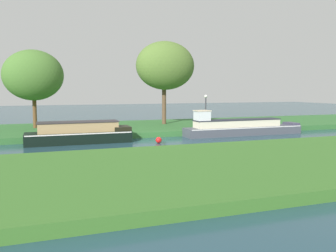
{
  "coord_description": "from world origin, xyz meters",
  "views": [
    {
      "loc": [
        -7.08,
        -22.44,
        3.5
      ],
      "look_at": [
        1.35,
        1.2,
        0.9
      ],
      "focal_mm": 38.13,
      "sensor_mm": 36.0,
      "label": 1
    }
  ],
  "objects_px": {
    "black_barge": "(80,133)",
    "channel_buoy": "(159,140)",
    "slate_narrowboat": "(240,127)",
    "mooring_post_near": "(236,124)",
    "willow_tree_centre": "(165,66)",
    "willow_tree_left": "(33,75)",
    "mooring_post_far": "(48,130)",
    "lamp_post": "(206,107)"
  },
  "relations": [
    {
      "from": "black_barge",
      "to": "mooring_post_far",
      "type": "bearing_deg",
      "value": 150.02
    },
    {
      "from": "slate_narrowboat",
      "to": "channel_buoy",
      "type": "xyz_separation_m",
      "value": [
        -7.17,
        -1.8,
        -0.38
      ]
    },
    {
      "from": "willow_tree_left",
      "to": "mooring_post_far",
      "type": "relative_size",
      "value": 7.56
    },
    {
      "from": "black_barge",
      "to": "mooring_post_near",
      "type": "height_order",
      "value": "black_barge"
    },
    {
      "from": "willow_tree_centre",
      "to": "mooring_post_near",
      "type": "relative_size",
      "value": 11.44
    },
    {
      "from": "black_barge",
      "to": "lamp_post",
      "type": "distance_m",
      "value": 10.3
    },
    {
      "from": "slate_narrowboat",
      "to": "willow_tree_centre",
      "type": "relative_size",
      "value": 1.31
    },
    {
      "from": "lamp_post",
      "to": "mooring_post_near",
      "type": "bearing_deg",
      "value": -21.67
    },
    {
      "from": "willow_tree_left",
      "to": "channel_buoy",
      "type": "xyz_separation_m",
      "value": [
        7.63,
        -8.12,
        -4.38
      ]
    },
    {
      "from": "channel_buoy",
      "to": "slate_narrowboat",
      "type": "bearing_deg",
      "value": 14.09
    },
    {
      "from": "willow_tree_left",
      "to": "lamp_post",
      "type": "relative_size",
      "value": 2.31
    },
    {
      "from": "mooring_post_near",
      "to": "willow_tree_left",
      "type": "bearing_deg",
      "value": 161.01
    },
    {
      "from": "willow_tree_centre",
      "to": "channel_buoy",
      "type": "bearing_deg",
      "value": -112.2
    },
    {
      "from": "willow_tree_centre",
      "to": "mooring_post_near",
      "type": "xyz_separation_m",
      "value": [
        4.22,
        -4.94,
        -4.81
      ]
    },
    {
      "from": "lamp_post",
      "to": "channel_buoy",
      "type": "height_order",
      "value": "lamp_post"
    },
    {
      "from": "black_barge",
      "to": "lamp_post",
      "type": "relative_size",
      "value": 2.52
    },
    {
      "from": "willow_tree_left",
      "to": "channel_buoy",
      "type": "bearing_deg",
      "value": -46.79
    },
    {
      "from": "willow_tree_centre",
      "to": "channel_buoy",
      "type": "relative_size",
      "value": 18.21
    },
    {
      "from": "slate_narrowboat",
      "to": "mooring_post_near",
      "type": "bearing_deg",
      "value": 77.1
    },
    {
      "from": "black_barge",
      "to": "lamp_post",
      "type": "bearing_deg",
      "value": 11.49
    },
    {
      "from": "black_barge",
      "to": "willow_tree_centre",
      "type": "distance_m",
      "value": 11.18
    },
    {
      "from": "lamp_post",
      "to": "willow_tree_centre",
      "type": "bearing_deg",
      "value": 116.07
    },
    {
      "from": "slate_narrowboat",
      "to": "willow_tree_centre",
      "type": "bearing_deg",
      "value": 123.06
    },
    {
      "from": "willow_tree_centre",
      "to": "mooring_post_near",
      "type": "distance_m",
      "value": 8.08
    },
    {
      "from": "willow_tree_centre",
      "to": "black_barge",
      "type": "bearing_deg",
      "value": -142.8
    },
    {
      "from": "lamp_post",
      "to": "mooring_post_near",
      "type": "xyz_separation_m",
      "value": [
        2.24,
        -0.89,
        -1.38
      ]
    },
    {
      "from": "black_barge",
      "to": "channel_buoy",
      "type": "xyz_separation_m",
      "value": [
        4.79,
        -1.8,
        -0.43
      ]
    },
    {
      "from": "slate_narrowboat",
      "to": "willow_tree_centre",
      "type": "xyz_separation_m",
      "value": [
        -3.96,
        6.08,
        4.94
      ]
    },
    {
      "from": "slate_narrowboat",
      "to": "lamp_post",
      "type": "height_order",
      "value": "lamp_post"
    },
    {
      "from": "mooring_post_near",
      "to": "slate_narrowboat",
      "type": "bearing_deg",
      "value": -102.9
    },
    {
      "from": "willow_tree_left",
      "to": "black_barge",
      "type": "bearing_deg",
      "value": -65.81
    },
    {
      "from": "mooring_post_far",
      "to": "channel_buoy",
      "type": "bearing_deg",
      "value": -23.48
    },
    {
      "from": "willow_tree_centre",
      "to": "mooring_post_far",
      "type": "relative_size",
      "value": 8.89
    },
    {
      "from": "willow_tree_left",
      "to": "lamp_post",
      "type": "xyz_separation_m",
      "value": [
        12.83,
        -4.29,
        -2.48
      ]
    },
    {
      "from": "mooring_post_far",
      "to": "willow_tree_left",
      "type": "bearing_deg",
      "value": 99.45
    },
    {
      "from": "channel_buoy",
      "to": "lamp_post",
      "type": "bearing_deg",
      "value": 36.4
    },
    {
      "from": "willow_tree_centre",
      "to": "mooring_post_near",
      "type": "bearing_deg",
      "value": -49.49
    },
    {
      "from": "slate_narrowboat",
      "to": "mooring_post_near",
      "type": "height_order",
      "value": "slate_narrowboat"
    },
    {
      "from": "willow_tree_left",
      "to": "willow_tree_centre",
      "type": "distance_m",
      "value": 10.89
    },
    {
      "from": "mooring_post_near",
      "to": "channel_buoy",
      "type": "bearing_deg",
      "value": -158.41
    },
    {
      "from": "slate_narrowboat",
      "to": "mooring_post_near",
      "type": "xyz_separation_m",
      "value": [
        0.26,
        1.14,
        0.13
      ]
    },
    {
      "from": "channel_buoy",
      "to": "mooring_post_near",
      "type": "bearing_deg",
      "value": 21.59
    }
  ]
}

